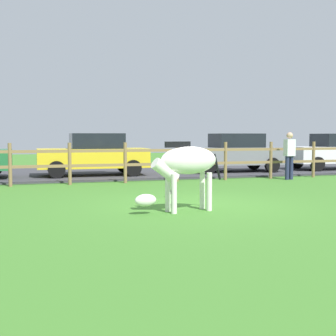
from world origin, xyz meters
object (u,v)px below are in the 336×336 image
Objects in this scene: zebra at (185,166)px; parked_car_yellow at (94,154)px; parked_car_white at (336,151)px; parked_car_grey at (233,152)px; visitor_near_fence at (289,154)px; crow_on_grass at (170,192)px.

zebra is 8.52m from parked_car_yellow.
parked_car_white is 1.01× the size of parked_car_grey.
visitor_near_fence reaches higher than parked_car_yellow.
zebra reaches higher than crow_on_grass.
crow_on_grass is 0.05× the size of parked_car_white.
visitor_near_fence is at bearing 30.47° from crow_on_grass.
parked_car_grey is at bearing 53.45° from crow_on_grass.
parked_car_yellow is 10.57m from parked_car_white.
crow_on_grass is at bearing -146.85° from parked_car_white.
parked_car_yellow is at bearing 99.01° from crow_on_grass.
parked_car_white reaches higher than crow_on_grass.
parked_car_yellow and parked_car_white have the same top height.
parked_car_grey is at bearing 1.07° from parked_car_yellow.
crow_on_grass is at bearing -80.99° from parked_car_yellow.
parked_car_grey reaches higher than crow_on_grass.
parked_car_grey is at bearing 178.37° from parked_car_white.
parked_car_white reaches higher than zebra.
parked_car_grey is (-4.84, 0.14, 0.00)m from parked_car_white.
parked_car_grey is (4.74, 6.39, 0.72)m from crow_on_grass.
parked_car_yellow is 0.99× the size of parked_car_grey.
parked_car_grey is (5.73, 0.11, 0.00)m from parked_car_yellow.
visitor_near_fence is (-4.25, -3.12, 0.06)m from parked_car_white.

